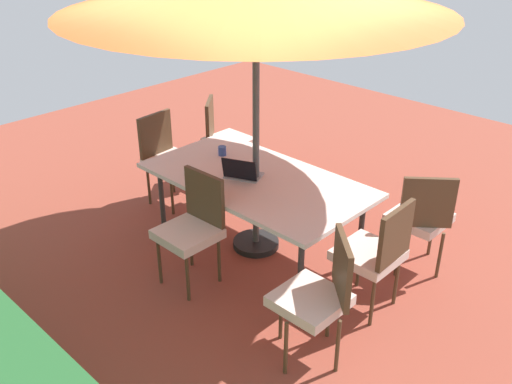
% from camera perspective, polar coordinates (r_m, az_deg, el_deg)
% --- Properties ---
extents(ground_plane, '(10.00, 10.00, 0.02)m').
position_cam_1_polar(ground_plane, '(5.49, 0.00, -5.53)').
color(ground_plane, brown).
extents(dining_table, '(2.08, 1.13, 0.73)m').
position_cam_1_polar(dining_table, '(5.15, 0.00, 1.00)').
color(dining_table, silver).
rests_on(dining_table, ground_plane).
extents(chair_west, '(0.47, 0.46, 0.98)m').
position_cam_1_polar(chair_west, '(4.51, 11.97, -5.80)').
color(chair_west, beige).
rests_on(chair_west, ground_plane).
extents(chair_southeast, '(0.59, 0.58, 0.98)m').
position_cam_1_polar(chair_southeast, '(6.54, -3.33, 5.63)').
color(chair_southeast, beige).
rests_on(chair_southeast, ground_plane).
extents(chair_northwest, '(0.59, 0.59, 0.98)m').
position_cam_1_polar(chair_northwest, '(4.00, 6.38, -10.04)').
color(chair_northwest, beige).
rests_on(chair_northwest, ground_plane).
extents(chair_east, '(0.48, 0.47, 0.98)m').
position_cam_1_polar(chair_east, '(6.11, -9.03, 3.70)').
color(chair_east, beige).
rests_on(chair_east, ground_plane).
extents(chair_southwest, '(0.58, 0.59, 0.98)m').
position_cam_1_polar(chair_southwest, '(5.09, 16.30, -2.26)').
color(chair_southwest, beige).
rests_on(chair_southwest, ground_plane).
extents(chair_north, '(0.46, 0.47, 0.98)m').
position_cam_1_polar(chair_north, '(4.78, -6.38, -3.27)').
color(chair_north, beige).
rests_on(chair_north, ground_plane).
extents(laptop, '(0.39, 0.35, 0.21)m').
position_cam_1_polar(laptop, '(5.10, -1.40, 1.89)').
color(laptop, gray).
rests_on(laptop, dining_table).
extents(cup, '(0.08, 0.08, 0.09)m').
position_cam_1_polar(cup, '(5.58, -3.42, 4.16)').
color(cup, '#334C99').
rests_on(cup, dining_table).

